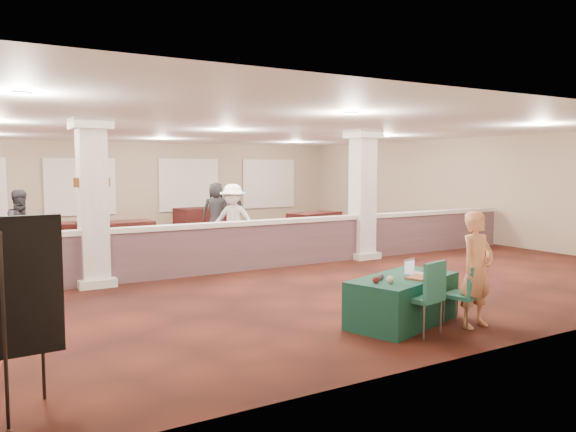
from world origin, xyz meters
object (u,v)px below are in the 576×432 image
conf_chair_side (426,291)px  attendee_b (233,220)px  far_table_front_center (116,236)px  far_table_front_right (289,232)px  attendee_c (235,213)px  conf_chair_main (468,290)px  far_table_back_left (50,237)px  attendee_a (22,228)px  far_table_back_right (314,224)px  attendee_d (216,212)px  near_table (403,300)px  woman (477,269)px  far_table_back_center (204,219)px

conf_chair_side → attendee_b: (0.66, 7.58, 0.32)m
far_table_front_center → attendee_b: (2.36, -2.51, 0.53)m
far_table_front_right → attendee_c: size_ratio=0.93×
attendee_c → conf_chair_main: bearing=-137.6°
far_table_back_left → attendee_a: (-0.90, -2.42, 0.51)m
conf_chair_side → far_table_back_right: size_ratio=0.55×
attendee_b → attendee_d: 3.13m
attendee_d → near_table: bearing=105.4°
near_table → woman: woman is taller
conf_chair_main → attendee_d: (0.66, 10.58, 0.39)m
conf_chair_side → far_table_front_center: conf_chair_side is taller
conf_chair_side → attendee_b: bearing=71.6°
attendee_c → conf_chair_side: bearing=-142.2°
far_table_back_left → attendee_b: attendee_b is taller
far_table_back_left → far_table_back_right: size_ratio=0.98×
far_table_front_right → woman: bearing=-103.8°
far_table_back_center → conf_chair_side: bearing=-99.6°
far_table_back_left → attendee_d: size_ratio=1.01×
conf_chair_main → far_table_front_right: (2.27, 8.87, -0.19)m
far_table_back_left → attendee_d: bearing=-6.0°
near_table → far_table_front_right: 8.81m
conf_chair_main → attendee_c: attendee_c is taller
far_table_front_right → far_table_back_right: bearing=37.4°
attendee_a → far_table_back_left: bearing=46.9°
far_table_front_right → attendee_c: (-1.13, 1.35, 0.54)m
near_table → attendee_a: size_ratio=1.01×
woman → far_table_back_center: (1.39, 13.67, -0.43)m
near_table → far_table_front_right: size_ratio=1.11×
far_table_front_right → attendee_d: 2.42m
near_table → attendee_c: bearing=61.2°
far_table_back_center → woman: bearing=-95.8°
far_table_front_center → far_table_front_right: (4.81, -1.21, -0.07)m
conf_chair_main → far_table_back_right: conf_chair_main is taller
conf_chair_main → attendee_d: attendee_d is taller
attendee_b → attendee_d: (0.84, 3.01, -0.02)m
conf_chair_main → far_table_front_center: conf_chair_main is taller
conf_chair_main → attendee_d: 10.61m
conf_chair_side → far_table_back_left: conf_chair_side is taller
conf_chair_side → far_table_front_center: (-1.70, 10.09, -0.21)m
far_table_front_right → attendee_b: 2.84m
conf_chair_main → conf_chair_side: bearing=166.3°
near_table → far_table_back_right: far_table_back_right is taller
far_table_front_center → far_table_back_center: (4.00, 3.50, 0.01)m
far_table_back_center → attendee_c: 3.41m
conf_chair_main → woman: size_ratio=0.53×
far_table_back_left → woman: bearing=-69.5°
far_table_back_center → attendee_b: (-1.64, -6.01, 0.52)m
far_table_front_center → attendee_c: bearing=2.1°
attendee_b → conf_chair_side: bearing=-51.6°
far_table_back_left → far_table_back_center: 6.10m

